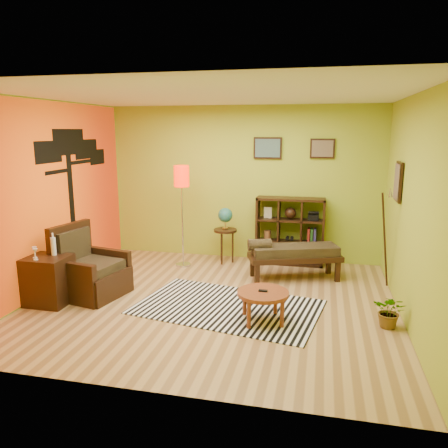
% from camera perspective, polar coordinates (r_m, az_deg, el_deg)
% --- Properties ---
extents(ground, '(5.00, 5.00, 0.00)m').
position_cam_1_polar(ground, '(6.25, -1.40, -10.03)').
color(ground, tan).
rests_on(ground, ground).
extents(room_shell, '(5.04, 4.54, 2.82)m').
position_cam_1_polar(room_shell, '(5.85, -2.34, 6.66)').
color(room_shell, '#A1B92D').
rests_on(room_shell, ground).
extents(zebra_rug, '(2.64, 1.88, 0.01)m').
position_cam_1_polar(zebra_rug, '(6.04, 0.50, -10.77)').
color(zebra_rug, white).
rests_on(zebra_rug, ground).
extents(coffee_table, '(0.65, 0.65, 0.42)m').
position_cam_1_polar(coffee_table, '(5.53, 5.11, -9.30)').
color(coffee_table, brown).
rests_on(coffee_table, ground).
extents(armchair, '(1.00, 1.00, 1.03)m').
position_cam_1_polar(armchair, '(6.69, -17.24, -6.24)').
color(armchair, black).
rests_on(armchair, ground).
extents(side_cabinet, '(0.57, 0.52, 0.98)m').
position_cam_1_polar(side_cabinet, '(6.53, -21.93, -6.78)').
color(side_cabinet, black).
rests_on(side_cabinet, ground).
extents(floor_lamp, '(0.27, 0.27, 1.77)m').
position_cam_1_polar(floor_lamp, '(7.54, -5.54, 5.05)').
color(floor_lamp, silver).
rests_on(floor_lamp, ground).
extents(globe_table, '(0.41, 0.41, 1.01)m').
position_cam_1_polar(globe_table, '(7.80, 0.17, 0.34)').
color(globe_table, black).
rests_on(globe_table, ground).
extents(cube_shelf, '(1.20, 0.35, 1.20)m').
position_cam_1_polar(cube_shelf, '(7.86, 8.70, -0.93)').
color(cube_shelf, black).
rests_on(cube_shelf, ground).
extents(bench, '(1.55, 0.97, 0.68)m').
position_cam_1_polar(bench, '(7.09, 8.89, -3.76)').
color(bench, black).
rests_on(bench, ground).
extents(potted_plant, '(0.50, 0.53, 0.33)m').
position_cam_1_polar(potted_plant, '(5.77, 20.86, -11.02)').
color(potted_plant, '#26661E').
rests_on(potted_plant, ground).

